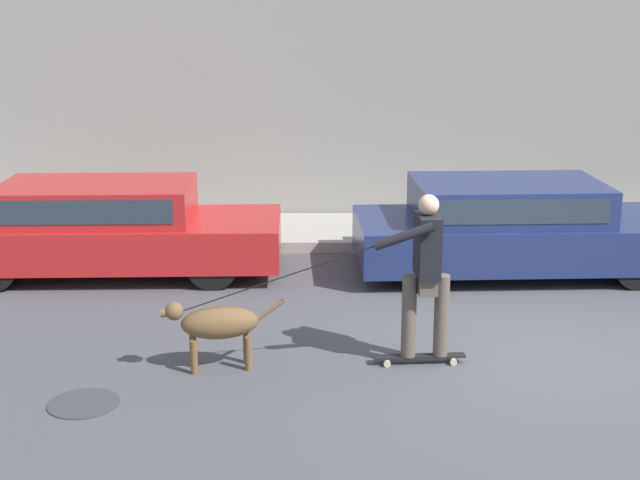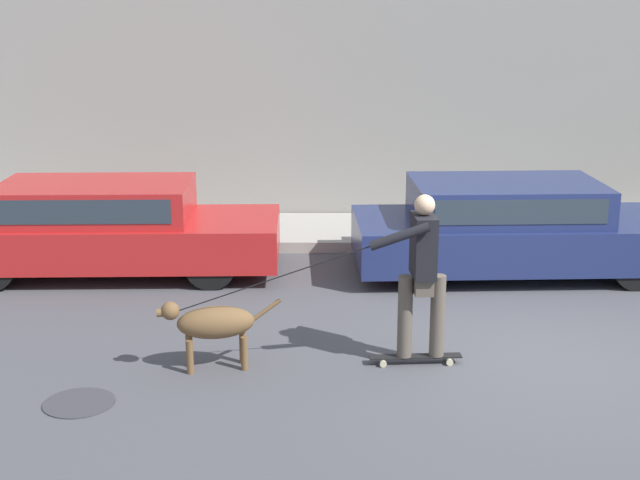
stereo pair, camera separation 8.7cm
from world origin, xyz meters
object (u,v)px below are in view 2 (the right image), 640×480
object	(u,v)px
parked_car_0	(110,228)
parked_car_1	(517,229)
skateboarder	(424,270)
dog	(216,323)

from	to	relation	value
parked_car_0	parked_car_1	xyz separation A→B (m)	(5.43, -0.00, 0.00)
parked_car_0	parked_car_1	world-z (taller)	parked_car_1
parked_car_0	parked_car_1	bearing A→B (deg)	-1.34
parked_car_0	parked_car_1	distance (m)	5.43
parked_car_1	skateboarder	world-z (taller)	skateboarder
dog	skateboarder	size ratio (longest dim) A/B	0.42
parked_car_0	skateboarder	distance (m)	4.96
parked_car_1	skateboarder	xyz separation A→B (m)	(-1.59, -3.11, 0.38)
parked_car_0	dog	world-z (taller)	parked_car_0
parked_car_1	skateboarder	distance (m)	3.52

